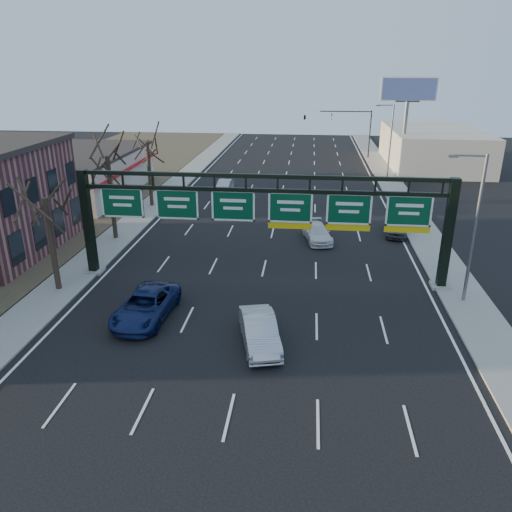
# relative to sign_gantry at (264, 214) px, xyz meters

# --- Properties ---
(ground) EXTENTS (160.00, 160.00, 0.00)m
(ground) POSITION_rel_sign_gantry_xyz_m (-0.16, -8.00, -4.63)
(ground) COLOR black
(ground) RESTS_ON ground
(sidewalk_left) EXTENTS (3.00, 120.00, 0.12)m
(sidewalk_left) POSITION_rel_sign_gantry_xyz_m (-12.96, 12.00, -4.57)
(sidewalk_left) COLOR gray
(sidewalk_left) RESTS_ON ground
(sidewalk_right) EXTENTS (3.00, 120.00, 0.12)m
(sidewalk_right) POSITION_rel_sign_gantry_xyz_m (12.64, 12.00, -4.57)
(sidewalk_right) COLOR gray
(sidewalk_right) RESTS_ON ground
(dirt_strip_left) EXTENTS (21.00, 120.00, 0.06)m
(dirt_strip_left) POSITION_rel_sign_gantry_xyz_m (-25.16, 12.00, -4.60)
(dirt_strip_left) COLOR #473D2B
(dirt_strip_left) RESTS_ON ground
(lane_markings) EXTENTS (21.60, 120.00, 0.01)m
(lane_markings) POSITION_rel_sign_gantry_xyz_m (-0.16, 12.00, -4.62)
(lane_markings) COLOR white
(lane_markings) RESTS_ON ground
(sign_gantry) EXTENTS (24.60, 1.20, 7.20)m
(sign_gantry) POSITION_rel_sign_gantry_xyz_m (0.00, 0.00, 0.00)
(sign_gantry) COLOR black
(sign_gantry) RESTS_ON ground
(cream_strip) EXTENTS (10.90, 18.40, 4.70)m
(cream_strip) POSITION_rel_sign_gantry_xyz_m (-21.64, 21.00, -2.27)
(cream_strip) COLOR beige
(cream_strip) RESTS_ON ground
(building_right_distant) EXTENTS (12.00, 20.00, 5.00)m
(building_right_distant) POSITION_rel_sign_gantry_xyz_m (19.84, 42.00, -2.13)
(building_right_distant) COLOR beige
(building_right_distant) RESTS_ON ground
(tree_gantry) EXTENTS (3.60, 3.60, 8.48)m
(tree_gantry) POSITION_rel_sign_gantry_xyz_m (-12.96, -3.00, 2.48)
(tree_gantry) COLOR black
(tree_gantry) RESTS_ON sidewalk_left
(tree_mid) EXTENTS (3.60, 3.60, 9.24)m
(tree_mid) POSITION_rel_sign_gantry_xyz_m (-12.96, 7.00, 3.23)
(tree_mid) COLOR black
(tree_mid) RESTS_ON sidewalk_left
(tree_far) EXTENTS (3.60, 3.60, 8.86)m
(tree_far) POSITION_rel_sign_gantry_xyz_m (-12.96, 17.00, 2.86)
(tree_far) COLOR black
(tree_far) RESTS_ON sidewalk_left
(streetlight_near) EXTENTS (2.15, 0.22, 9.00)m
(streetlight_near) POSITION_rel_sign_gantry_xyz_m (12.31, -2.00, 0.45)
(streetlight_near) COLOR slate
(streetlight_near) RESTS_ON sidewalk_right
(streetlight_far) EXTENTS (2.15, 0.22, 9.00)m
(streetlight_far) POSITION_rel_sign_gantry_xyz_m (12.31, 32.00, 0.45)
(streetlight_far) COLOR slate
(streetlight_far) RESTS_ON sidewalk_right
(billboard_right) EXTENTS (7.00, 0.50, 12.00)m
(billboard_right) POSITION_rel_sign_gantry_xyz_m (14.84, 36.98, 4.43)
(billboard_right) COLOR slate
(billboard_right) RESTS_ON ground
(traffic_signal_mast) EXTENTS (10.16, 0.54, 7.00)m
(traffic_signal_mast) POSITION_rel_sign_gantry_xyz_m (5.53, 47.00, 0.87)
(traffic_signal_mast) COLOR black
(traffic_signal_mast) RESTS_ON ground
(car_blue_suv) EXTENTS (3.01, 5.85, 1.58)m
(car_blue_suv) POSITION_rel_sign_gantry_xyz_m (-6.16, -6.09, -3.84)
(car_blue_suv) COLOR #121E50
(car_blue_suv) RESTS_ON ground
(car_silver_sedan) EXTENTS (2.79, 5.05, 1.58)m
(car_silver_sedan) POSITION_rel_sign_gantry_xyz_m (0.55, -8.26, -3.84)
(car_silver_sedan) COLOR #B0B1B5
(car_silver_sedan) RESTS_ON ground
(car_white_wagon) EXTENTS (2.79, 4.91, 1.34)m
(car_white_wagon) POSITION_rel_sign_gantry_xyz_m (3.62, 8.32, -3.96)
(car_white_wagon) COLOR white
(car_white_wagon) RESTS_ON ground
(car_grey_far) EXTENTS (2.35, 4.37, 1.41)m
(car_grey_far) POSITION_rel_sign_gantry_xyz_m (10.34, 10.54, -3.92)
(car_grey_far) COLOR #404245
(car_grey_far) RESTS_ON ground
(car_silver_distant) EXTENTS (1.70, 4.14, 1.34)m
(car_silver_distant) POSITION_rel_sign_gantry_xyz_m (-6.61, 23.68, -3.96)
(car_silver_distant) COLOR #B2B1B6
(car_silver_distant) RESTS_ON ground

